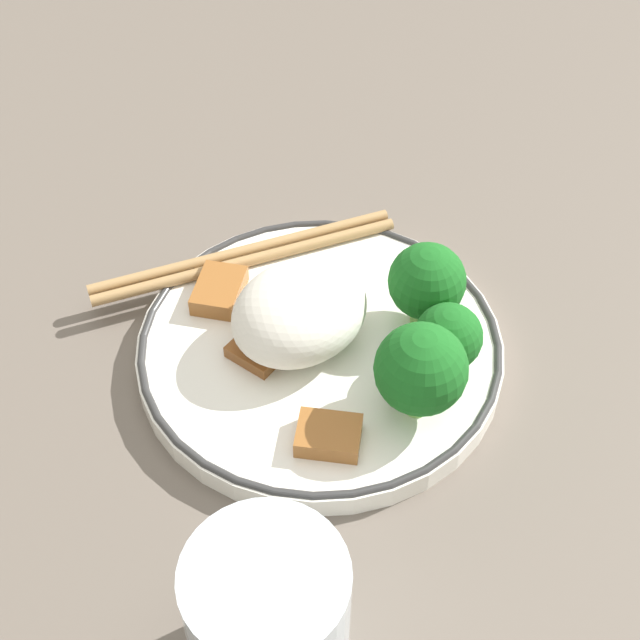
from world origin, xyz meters
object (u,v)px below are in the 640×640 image
Objects in this scene: plate at (320,348)px; broccoli_back_left at (421,370)px; chopsticks at (245,256)px; broccoli_back_center at (448,338)px; broccoli_back_right at (427,282)px; drinking_glass at (269,622)px.

broccoli_back_left is (-0.01, 0.08, 0.04)m from plate.
plate is 0.09m from chopsticks.
broccoli_back_left is 0.04m from broccoli_back_center.
broccoli_back_right is 0.13m from chopsticks.
broccoli_back_left reaches higher than broccoli_back_center.
drinking_glass is at bearing 52.84° from chopsticks.
drinking_glass reaches higher than chopsticks.
drinking_glass is at bearing 17.46° from broccoli_back_center.
broccoli_back_center is 0.53× the size of drinking_glass.
broccoli_back_right reaches higher than plate.
broccoli_back_center is at bearing 61.23° from broccoli_back_right.
broccoli_back_center reaches higher than chopsticks.
broccoli_back_right is (-0.06, 0.03, 0.04)m from plate.
plate is 4.71× the size of broccoli_back_center.
drinking_glass reaches higher than broccoli_back_left.
broccoli_back_left is at bearing -162.09° from drinking_glass.
drinking_glass is at bearing 17.91° from broccoli_back_left.
drinking_glass is (0.21, 0.09, -0.00)m from broccoli_back_right.
broccoli_back_right is at bearing 152.64° from plate.
drinking_glass is at bearing 24.42° from broccoli_back_right.
broccoli_back_left is 1.30× the size of broccoli_back_center.
broccoli_back_center is 0.20m from drinking_glass.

